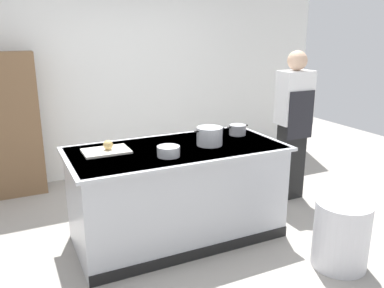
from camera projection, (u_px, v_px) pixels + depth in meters
ground_plane at (178, 236)px, 3.89m from camera, size 10.00×10.00×0.00m
back_wall at (113, 64)px, 5.29m from camera, size 6.40×0.12×3.00m
counter_island at (177, 192)px, 3.76m from camera, size 1.98×0.98×0.90m
cutting_board at (106, 151)px, 3.50m from camera, size 0.40×0.28×0.02m
onion at (108, 145)px, 3.49m from camera, size 0.09×0.09×0.09m
stock_pot at (210, 136)px, 3.70m from camera, size 0.31×0.24×0.17m
sauce_pan at (238, 130)px, 4.06m from camera, size 0.24×0.17×0.11m
mixing_bowl at (168, 151)px, 3.38m from camera, size 0.19×0.19×0.09m
trash_bin at (341, 235)px, 3.33m from camera, size 0.46×0.46×0.57m
person_chef at (293, 122)px, 4.56m from camera, size 0.38×0.25×1.72m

